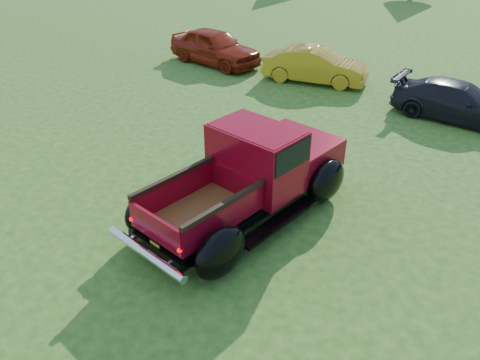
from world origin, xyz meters
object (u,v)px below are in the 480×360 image
at_px(show_car_red, 215,47).
at_px(show_car_yellow, 315,65).
at_px(show_car_grey, 458,102).
at_px(pickup_truck, 256,172).

height_order(show_car_red, show_car_yellow, show_car_red).
relative_size(show_car_yellow, show_car_grey, 0.97).
distance_m(show_car_red, show_car_yellow, 4.65).
xyz_separation_m(pickup_truck, show_car_red, (-6.91, 8.94, -0.22)).
xyz_separation_m(pickup_truck, show_car_grey, (3.09, 7.78, -0.36)).
height_order(show_car_red, show_car_grey, show_car_red).
distance_m(show_car_red, show_car_grey, 10.07).
xyz_separation_m(show_car_red, show_car_yellow, (4.65, -0.05, -0.08)).
relative_size(pickup_truck, show_car_grey, 1.39).
relative_size(pickup_truck, show_car_red, 1.33).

